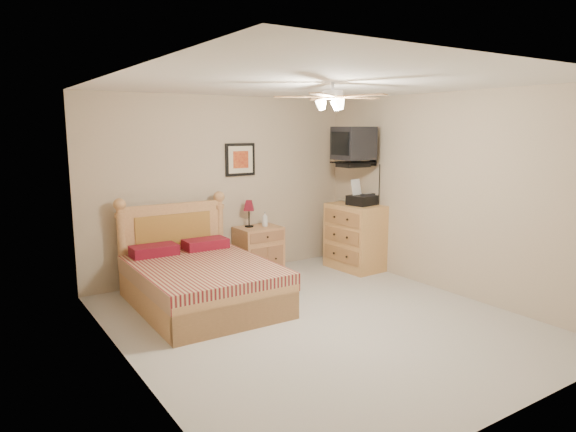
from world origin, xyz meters
TOP-DOWN VIEW (x-y plane):
  - floor at (0.00, 0.00)m, footprint 4.50×4.50m
  - ceiling at (0.00, 0.00)m, footprint 4.00×4.50m
  - wall_back at (0.00, 2.25)m, footprint 4.00×0.04m
  - wall_front at (0.00, -2.25)m, footprint 4.00×0.04m
  - wall_left at (-2.00, 0.00)m, footprint 0.04×4.50m
  - wall_right at (2.00, 0.00)m, footprint 0.04×4.50m
  - bed at (-0.84, 1.12)m, footprint 1.46×1.90m
  - nightstand at (0.42, 2.00)m, footprint 0.63×0.48m
  - table_lamp at (0.32, 2.08)m, footprint 0.25×0.25m
  - lotion_bottle at (0.52, 1.98)m, footprint 0.09×0.09m
  - framed_picture at (0.27, 2.23)m, footprint 0.46×0.04m
  - dresser at (1.73, 1.40)m, footprint 0.61×0.84m
  - fax_machine at (1.76, 1.32)m, footprint 0.40×0.42m
  - magazine_lower at (1.71, 1.64)m, footprint 0.27×0.30m
  - magazine_upper at (1.72, 1.64)m, footprint 0.29×0.33m
  - wall_tv at (1.75, 1.34)m, footprint 0.56×0.46m
  - ceiling_fan at (0.00, -0.20)m, footprint 1.14×1.14m

SIDE VIEW (x-z plane):
  - floor at x=0.00m, z-range 0.00..0.00m
  - nightstand at x=0.42m, z-range 0.00..0.67m
  - dresser at x=1.73m, z-range 0.00..0.96m
  - bed at x=-0.84m, z-range 0.00..1.22m
  - lotion_bottle at x=0.52m, z-range 0.67..0.88m
  - table_lamp at x=0.32m, z-range 0.67..1.05m
  - magazine_lower at x=1.71m, z-range 0.96..0.98m
  - magazine_upper at x=1.72m, z-range 0.98..1.00m
  - fax_machine at x=1.76m, z-range 0.96..1.33m
  - wall_back at x=0.00m, z-range 0.00..2.50m
  - wall_front at x=0.00m, z-range 0.00..2.50m
  - wall_left at x=-2.00m, z-range 0.00..2.50m
  - wall_right at x=2.00m, z-range 0.00..2.50m
  - framed_picture at x=0.27m, z-range 1.39..1.85m
  - wall_tv at x=1.75m, z-range 1.52..2.10m
  - ceiling_fan at x=0.00m, z-range 2.22..2.50m
  - ceiling at x=0.00m, z-range 2.48..2.52m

